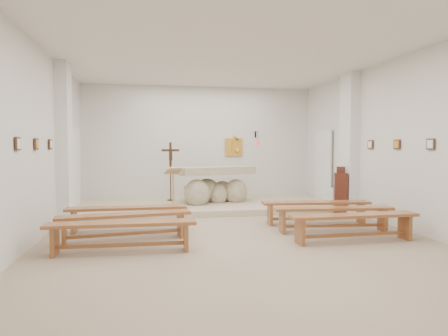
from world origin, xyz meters
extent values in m
cube|color=tan|center=(0.00, 0.00, 0.00)|extent=(7.00, 10.00, 0.00)
cube|color=silver|center=(-3.49, 0.00, 1.75)|extent=(0.02, 10.00, 3.50)
cube|color=silver|center=(3.49, 0.00, 1.75)|extent=(0.02, 10.00, 3.50)
cube|color=silver|center=(0.00, 4.99, 1.75)|extent=(7.00, 0.02, 3.50)
cube|color=silver|center=(0.00, 0.00, 3.49)|extent=(7.00, 10.00, 0.02)
cube|color=beige|center=(0.00, 3.50, 0.07)|extent=(6.98, 3.00, 0.15)
cube|color=white|center=(-3.37, 2.00, 1.75)|extent=(0.26, 0.55, 3.50)
cube|color=white|center=(3.37, 2.00, 1.75)|extent=(0.26, 0.55, 3.50)
cube|color=gold|center=(1.05, 4.96, 1.65)|extent=(0.55, 0.04, 0.55)
cube|color=black|center=(1.75, 4.97, 2.05)|extent=(0.04, 0.02, 0.20)
cylinder|color=black|center=(1.75, 4.82, 2.12)|extent=(0.02, 0.30, 0.02)
cylinder|color=black|center=(1.75, 4.67, 1.95)|extent=(0.01, 0.01, 0.34)
sphere|color=red|center=(1.75, 4.67, 1.76)|extent=(0.11, 0.11, 0.11)
cube|color=#43281D|center=(-3.47, -0.80, 1.72)|extent=(0.03, 0.20, 0.20)
cube|color=#43281D|center=(-3.47, 0.20, 1.72)|extent=(0.03, 0.20, 0.20)
cube|color=#43281D|center=(-3.47, 1.20, 1.72)|extent=(0.03, 0.20, 0.20)
cube|color=#43281D|center=(3.47, -0.80, 1.72)|extent=(0.03, 0.20, 0.20)
cube|color=#43281D|center=(3.47, 0.20, 1.72)|extent=(0.03, 0.20, 0.20)
cube|color=#43281D|center=(3.47, 1.20, 1.72)|extent=(0.03, 0.20, 0.20)
cube|color=silver|center=(-3.43, 2.70, 0.27)|extent=(0.10, 0.85, 0.52)
cube|color=silver|center=(3.43, 2.70, 0.27)|extent=(0.10, 0.85, 0.52)
ellipsoid|color=beige|center=(-0.33, 3.13, 0.44)|extent=(0.67, 0.57, 0.76)
ellipsoid|color=beige|center=(0.80, 3.48, 0.42)|extent=(0.63, 0.53, 0.72)
ellipsoid|color=beige|center=(0.01, 3.61, 0.45)|extent=(0.72, 0.61, 0.67)
ellipsoid|color=beige|center=(0.45, 3.69, 0.40)|extent=(0.58, 0.49, 0.63)
ellipsoid|color=beige|center=(0.29, 3.42, 0.36)|extent=(0.49, 0.42, 0.58)
cube|color=beige|center=(0.22, 3.46, 1.02)|extent=(2.21, 1.33, 0.20)
cube|color=tan|center=(-0.98, 2.45, 0.17)|extent=(0.40, 0.40, 0.04)
cylinder|color=tan|center=(-0.98, 2.45, 0.59)|extent=(0.04, 0.04, 0.89)
cube|color=tan|center=(-0.97, 2.43, 1.08)|extent=(0.44, 0.38, 0.14)
cube|color=white|center=(-0.96, 2.40, 1.13)|extent=(0.37, 0.31, 0.11)
cylinder|color=#382111|center=(-0.96, 4.06, 0.16)|extent=(0.22, 0.22, 0.03)
cylinder|color=#382111|center=(-0.96, 4.06, 0.64)|extent=(0.03, 0.03, 0.99)
cube|color=#382111|center=(-0.96, 4.06, 1.45)|extent=(0.07, 0.05, 0.67)
cube|color=#382111|center=(-0.96, 4.06, 1.57)|extent=(0.49, 0.10, 0.06)
cube|color=#382111|center=(-0.96, 4.04, 1.42)|extent=(0.09, 0.05, 0.29)
imported|color=#255421|center=(-0.36, 4.05, 0.42)|extent=(0.50, 0.44, 0.53)
cube|color=#562218|center=(3.10, 1.90, 0.51)|extent=(0.41, 0.41, 1.02)
cube|color=#562218|center=(3.10, 1.90, 1.10)|extent=(0.21, 0.12, 0.17)
cube|color=brown|center=(-1.98, 0.81, 0.47)|extent=(2.34, 0.41, 0.05)
cube|color=brown|center=(-2.99, 0.82, 0.22)|extent=(0.07, 0.34, 0.44)
cube|color=brown|center=(-0.98, 0.79, 0.22)|extent=(0.07, 0.34, 0.44)
cube|color=brown|center=(-1.98, 0.81, 0.13)|extent=(1.96, 0.10, 0.05)
cube|color=brown|center=(1.98, 0.81, 0.47)|extent=(2.36, 0.60, 0.05)
cube|color=brown|center=(0.98, 0.91, 0.22)|extent=(0.10, 0.34, 0.44)
cube|color=brown|center=(2.98, 0.71, 0.22)|extent=(0.10, 0.34, 0.44)
cube|color=brown|center=(1.98, 0.81, 0.13)|extent=(1.96, 0.26, 0.05)
cube|color=brown|center=(-1.98, 0.00, 0.47)|extent=(2.36, 0.69, 0.05)
cube|color=brown|center=(-2.98, -0.14, 0.22)|extent=(0.11, 0.34, 0.44)
cube|color=brown|center=(-0.99, 0.13, 0.22)|extent=(0.11, 0.34, 0.44)
cube|color=brown|center=(-1.98, 0.00, 0.13)|extent=(1.95, 0.33, 0.05)
cube|color=brown|center=(1.98, 0.00, 0.47)|extent=(2.36, 0.62, 0.05)
cube|color=brown|center=(0.98, 0.10, 0.22)|extent=(0.10, 0.34, 0.44)
cube|color=brown|center=(2.98, -0.11, 0.22)|extent=(0.10, 0.34, 0.44)
cube|color=brown|center=(1.98, 0.00, 0.13)|extent=(1.95, 0.27, 0.05)
cube|color=brown|center=(-1.98, -0.82, 0.47)|extent=(2.34, 0.44, 0.05)
cube|color=brown|center=(-2.99, -0.79, 0.22)|extent=(0.07, 0.34, 0.44)
cube|color=brown|center=(-0.98, -0.85, 0.22)|extent=(0.07, 0.34, 0.44)
cube|color=brown|center=(-1.98, -0.82, 0.13)|extent=(1.96, 0.12, 0.05)
cube|color=brown|center=(1.98, -0.82, 0.47)|extent=(2.33, 0.40, 0.05)
cube|color=brown|center=(0.98, -0.83, 0.22)|extent=(0.07, 0.34, 0.44)
cube|color=brown|center=(2.99, -0.81, 0.22)|extent=(0.07, 0.34, 0.44)
cube|color=brown|center=(1.98, -0.82, 0.13)|extent=(1.96, 0.09, 0.05)
camera|label=1|loc=(-1.54, -7.21, 1.69)|focal=32.00mm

